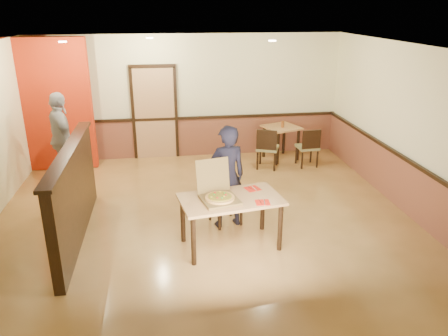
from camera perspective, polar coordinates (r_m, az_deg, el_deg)
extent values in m
plane|color=tan|center=(7.32, -2.36, -7.05)|extent=(7.00, 7.00, 0.00)
plane|color=black|center=(6.51, -2.73, 15.33)|extent=(7.00, 7.00, 0.00)
plane|color=#FFFAC7|center=(10.17, -4.57, 9.23)|extent=(7.00, 0.00, 7.00)
plane|color=#FFFAC7|center=(7.92, 23.62, 4.26)|extent=(0.00, 7.00, 7.00)
cube|color=brown|center=(10.37, -4.41, 4.05)|extent=(7.00, 0.04, 0.90)
cube|color=black|center=(10.23, -4.48, 6.54)|extent=(7.00, 0.06, 0.06)
cube|color=brown|center=(8.20, 22.50, -2.11)|extent=(0.04, 7.00, 0.90)
cube|color=black|center=(8.03, 22.83, 0.97)|extent=(0.06, 7.00, 0.06)
cube|color=tan|center=(10.19, -9.02, 7.04)|extent=(0.90, 0.06, 2.10)
cube|color=black|center=(6.95, -18.93, -3.41)|extent=(0.14, 3.00, 1.40)
cube|color=black|center=(6.70, -19.64, 2.23)|extent=(0.20, 3.10, 0.05)
cube|color=red|center=(9.93, -21.45, 7.59)|extent=(1.60, 0.20, 2.78)
cylinder|color=beige|center=(8.45, -20.35, 15.21)|extent=(0.14, 0.14, 0.02)
cylinder|color=beige|center=(8.98, -9.68, 16.40)|extent=(0.14, 0.14, 0.02)
cylinder|color=beige|center=(8.23, 6.33, 16.20)|extent=(0.14, 0.14, 0.02)
cube|color=tan|center=(6.31, 0.89, -4.11)|extent=(1.57, 1.05, 0.04)
cylinder|color=black|center=(6.05, -4.01, -9.49)|extent=(0.07, 0.07, 0.74)
cylinder|color=black|center=(6.62, -5.40, -6.70)|extent=(0.07, 0.07, 0.74)
cylinder|color=black|center=(6.42, 7.34, -7.70)|extent=(0.07, 0.07, 0.74)
cylinder|color=black|center=(6.97, 5.06, -5.23)|extent=(0.07, 0.07, 0.74)
cube|color=olive|center=(7.10, 0.19, -3.75)|extent=(0.59, 0.59, 0.06)
cube|color=black|center=(7.18, -0.55, -1.25)|extent=(0.44, 0.17, 0.45)
cylinder|color=black|center=(6.98, -0.57, -6.60)|extent=(0.04, 0.04, 0.41)
cylinder|color=black|center=(7.30, -1.85, -5.34)|extent=(0.04, 0.04, 0.41)
cylinder|color=black|center=(7.13, 2.27, -5.99)|extent=(0.04, 0.04, 0.41)
cylinder|color=black|center=(7.44, 0.89, -4.79)|extent=(0.04, 0.04, 0.41)
cube|color=olive|center=(9.59, 5.72, 2.62)|extent=(0.59, 0.59, 0.06)
cube|color=black|center=(9.32, 5.59, 3.67)|extent=(0.42, 0.20, 0.43)
cylinder|color=black|center=(9.82, 6.91, 1.44)|extent=(0.04, 0.04, 0.39)
cylinder|color=black|center=(9.47, 6.62, 0.72)|extent=(0.04, 0.04, 0.39)
cylinder|color=black|center=(9.87, 4.76, 1.62)|extent=(0.04, 0.04, 0.39)
cylinder|color=black|center=(9.52, 4.39, 0.91)|extent=(0.04, 0.04, 0.39)
cube|color=olive|center=(9.84, 10.82, 2.70)|extent=(0.46, 0.46, 0.06)
cube|color=black|center=(9.60, 11.37, 3.68)|extent=(0.41, 0.07, 0.41)
cylinder|color=black|center=(10.14, 11.28, 1.75)|extent=(0.04, 0.04, 0.38)
cylinder|color=black|center=(9.83, 12.08, 1.09)|extent=(0.04, 0.04, 0.38)
cylinder|color=black|center=(10.01, 9.40, 1.62)|extent=(0.04, 0.04, 0.38)
cylinder|color=black|center=(9.70, 10.16, 0.95)|extent=(0.04, 0.04, 0.38)
cube|color=tan|center=(10.12, 7.54, 5.29)|extent=(0.92, 0.92, 0.04)
cylinder|color=black|center=(9.86, 7.03, 2.55)|extent=(0.07, 0.07, 0.73)
cylinder|color=black|center=(10.30, 5.26, 3.41)|extent=(0.07, 0.07, 0.73)
cylinder|color=black|center=(10.18, 9.64, 2.99)|extent=(0.07, 0.07, 0.73)
cylinder|color=black|center=(10.60, 7.81, 3.81)|extent=(0.07, 0.07, 0.73)
imported|color=black|center=(6.88, 0.39, -1.18)|extent=(0.69, 0.53, 1.68)
imported|color=#96949D|center=(9.16, -20.41, 3.60)|extent=(0.86, 1.17, 1.84)
cube|color=brown|center=(6.20, -0.55, -4.19)|extent=(0.60, 0.60, 0.04)
cube|color=brown|center=(6.35, -1.47, -0.98)|extent=(0.51, 0.20, 0.49)
cylinder|color=gold|center=(6.19, -0.55, -3.91)|extent=(0.50, 0.50, 0.03)
cube|color=red|center=(6.19, 5.06, -4.50)|extent=(0.21, 0.21, 0.00)
cylinder|color=silver|center=(6.18, 4.79, -4.47)|extent=(0.02, 0.17, 0.01)
cube|color=silver|center=(6.19, 5.34, -4.45)|extent=(0.02, 0.18, 0.00)
cube|color=red|center=(6.62, 3.74, -2.71)|extent=(0.26, 0.26, 0.00)
cylinder|color=silver|center=(6.61, 3.49, -2.68)|extent=(0.06, 0.17, 0.01)
cube|color=silver|center=(6.63, 4.00, -2.67)|extent=(0.07, 0.18, 0.00)
cylinder|color=brown|center=(10.02, 7.65, 5.69)|extent=(0.06, 0.06, 0.15)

